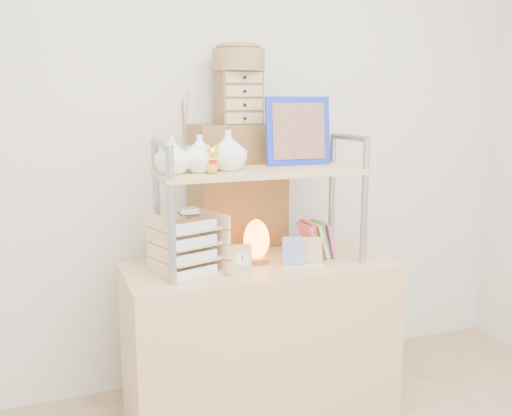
# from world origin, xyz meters

# --- Properties ---
(room_shell) EXTENTS (3.42, 3.41, 2.61)m
(room_shell) POSITION_xyz_m (0.00, 0.39, 1.69)
(room_shell) COLOR silver
(room_shell) RESTS_ON ground
(desk) EXTENTS (1.20, 0.50, 0.75)m
(desk) POSITION_xyz_m (0.00, 1.20, 0.38)
(desk) COLOR tan
(desk) RESTS_ON ground
(cabinet) EXTENTS (0.47, 0.27, 1.35)m
(cabinet) POSITION_xyz_m (0.02, 1.57, 0.68)
(cabinet) COLOR brown
(cabinet) RESTS_ON ground
(hutch) EXTENTS (0.92, 0.34, 0.73)m
(hutch) POSITION_xyz_m (-0.09, 1.21, 1.19)
(hutch) COLOR #9498A1
(hutch) RESTS_ON desk
(letter_tray) EXTENTS (0.29, 0.28, 0.28)m
(letter_tray) POSITION_xyz_m (-0.34, 1.17, 0.86)
(letter_tray) COLOR tan
(letter_tray) RESTS_ON desk
(salt_lamp) EXTENTS (0.13, 0.12, 0.20)m
(salt_lamp) POSITION_xyz_m (-0.01, 1.22, 0.85)
(salt_lamp) COLOR brown
(salt_lamp) RESTS_ON desk
(desk_clock) EXTENTS (0.09, 0.05, 0.12)m
(desk_clock) POSITION_xyz_m (-0.13, 1.09, 0.81)
(desk_clock) COLOR tan
(desk_clock) RESTS_ON desk
(postcard_stand) EXTENTS (0.19, 0.11, 0.13)m
(postcard_stand) POSITION_xyz_m (0.15, 1.10, 0.79)
(postcard_stand) COLOR white
(postcard_stand) RESTS_ON desk
(drawer_chest) EXTENTS (0.20, 0.16, 0.25)m
(drawer_chest) POSITION_xyz_m (0.02, 1.55, 1.48)
(drawer_chest) COLOR brown
(drawer_chest) RESTS_ON cabinet
(woven_basket) EXTENTS (0.25, 0.25, 0.10)m
(woven_basket) POSITION_xyz_m (0.02, 1.55, 1.65)
(woven_basket) COLOR brown
(woven_basket) RESTS_ON drawer_chest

